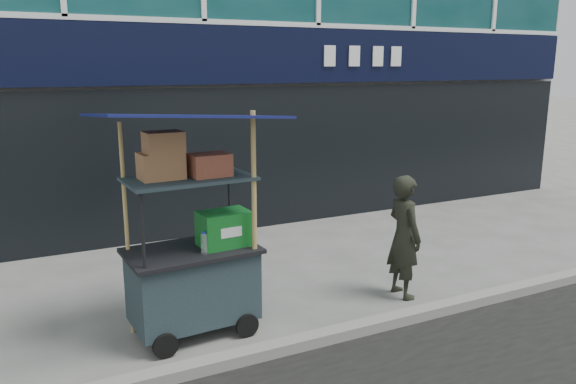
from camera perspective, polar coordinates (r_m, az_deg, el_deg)
ground at (r=6.15m, az=4.22°, el=-13.87°), size 80.00×80.00×0.00m
curb at (r=5.97m, az=5.24°, el=-14.11°), size 80.00×0.18×0.12m
vendor_cart at (r=5.87m, az=-9.56°, el=-6.51°), size 1.83×1.34×2.37m
vendor_man at (r=6.87m, az=11.70°, el=-4.44°), size 0.38×0.56×1.50m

